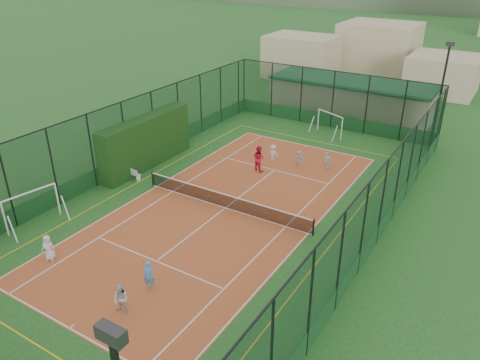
# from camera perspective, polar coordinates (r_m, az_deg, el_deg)

# --- Properties ---
(ground) EXTENTS (300.00, 300.00, 0.00)m
(ground) POSITION_cam_1_polar(r_m,az_deg,el_deg) (28.65, -1.79, -3.43)
(ground) COLOR #1D5521
(ground) RESTS_ON ground
(court_slab) EXTENTS (11.17, 23.97, 0.01)m
(court_slab) POSITION_cam_1_polar(r_m,az_deg,el_deg) (28.65, -1.79, -3.43)
(court_slab) COLOR #B74D28
(court_slab) RESTS_ON ground
(tennis_net) EXTENTS (11.67, 0.12, 1.06)m
(tennis_net) POSITION_cam_1_polar(r_m,az_deg,el_deg) (28.39, -1.80, -2.51)
(tennis_net) COLOR black
(tennis_net) RESTS_ON ground
(perimeter_fence) EXTENTS (18.12, 34.12, 5.00)m
(perimeter_fence) POSITION_cam_1_polar(r_m,az_deg,el_deg) (27.49, -1.86, 1.09)
(perimeter_fence) COLOR #10321B
(perimeter_fence) RESTS_ON ground
(floodlight_ne) EXTENTS (0.60, 0.26, 8.25)m
(floodlight_ne) POSITION_cam_1_polar(r_m,az_deg,el_deg) (38.97, 23.18, 9.22)
(floodlight_ne) COLOR black
(floodlight_ne) RESTS_ON ground
(clubhouse) EXTENTS (15.20, 7.20, 3.15)m
(clubhouse) POSITION_cam_1_polar(r_m,az_deg,el_deg) (46.61, 13.42, 9.89)
(clubhouse) COLOR tan
(clubhouse) RESTS_ON ground
(hedge_left) EXTENTS (1.25, 8.33, 3.65)m
(hedge_left) POSITION_cam_1_polar(r_m,az_deg,el_deg) (34.24, -11.37, 4.58)
(hedge_left) COLOR black
(hedge_left) RESTS_ON ground
(white_bench) EXTENTS (1.56, 0.57, 0.86)m
(white_bench) POSITION_cam_1_polar(r_m,az_deg,el_deg) (33.02, -13.07, 0.93)
(white_bench) COLOR white
(white_bench) RESTS_ON ground
(futsal_goal_near) EXTENTS (3.31, 1.51, 2.06)m
(futsal_goal_near) POSITION_cam_1_polar(r_m,az_deg,el_deg) (29.01, -24.00, -3.20)
(futsal_goal_near) COLOR white
(futsal_goal_near) RESTS_ON ground
(futsal_goal_far) EXTENTS (3.03, 2.02, 1.90)m
(futsal_goal_far) POSITION_cam_1_polar(r_m,az_deg,el_deg) (40.44, 10.87, 6.70)
(futsal_goal_far) COLOR white
(futsal_goal_far) RESTS_ON ground
(child_near_left) EXTENTS (0.81, 0.72, 1.40)m
(child_near_left) POSITION_cam_1_polar(r_m,az_deg,el_deg) (25.69, -22.34, -7.64)
(child_near_left) COLOR silver
(child_near_left) RESTS_ON court_slab
(child_near_mid) EXTENTS (0.64, 0.57, 1.48)m
(child_near_mid) POSITION_cam_1_polar(r_m,az_deg,el_deg) (22.34, -11.04, -11.34)
(child_near_mid) COLOR #4C8ED9
(child_near_mid) RESTS_ON court_slab
(child_near_right) EXTENTS (0.71, 0.56, 1.44)m
(child_near_right) POSITION_cam_1_polar(r_m,az_deg,el_deg) (21.32, -14.32, -13.93)
(child_near_right) COLOR silver
(child_near_right) RESTS_ON court_slab
(child_far_left) EXTENTS (0.85, 0.50, 1.30)m
(child_far_left) POSITION_cam_1_polar(r_m,az_deg,el_deg) (34.74, 4.05, 3.30)
(child_far_left) COLOR silver
(child_far_left) RESTS_ON court_slab
(child_far_right) EXTENTS (0.79, 0.43, 1.28)m
(child_far_right) POSITION_cam_1_polar(r_m,az_deg,el_deg) (33.93, 10.49, 2.31)
(child_far_right) COLOR silver
(child_far_right) RESTS_ON court_slab
(child_far_back) EXTENTS (1.12, 0.54, 1.16)m
(child_far_back) POSITION_cam_1_polar(r_m,az_deg,el_deg) (34.19, 7.20, 2.63)
(child_far_back) COLOR silver
(child_far_back) RESTS_ON court_slab
(coach) EXTENTS (1.06, 0.91, 1.86)m
(coach) POSITION_cam_1_polar(r_m,az_deg,el_deg) (33.08, 2.28, 2.66)
(coach) COLOR red
(coach) RESTS_ON court_slab
(tennis_balls) EXTENTS (4.52, 1.44, 0.07)m
(tennis_balls) POSITION_cam_1_polar(r_m,az_deg,el_deg) (28.96, 2.27, -2.99)
(tennis_balls) COLOR #CCE033
(tennis_balls) RESTS_ON court_slab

